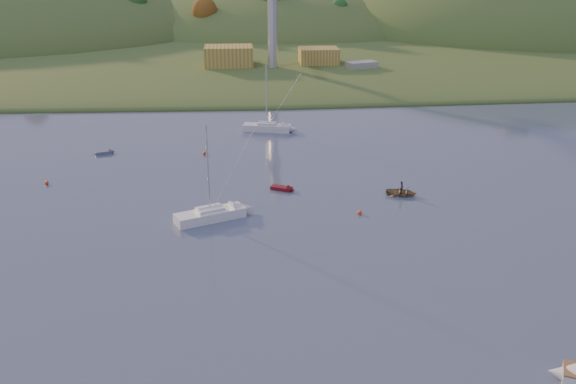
{
  "coord_description": "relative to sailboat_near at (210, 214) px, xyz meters",
  "views": [
    {
      "loc": [
        -6.66,
        -26.44,
        28.5
      ],
      "look_at": [
        -1.45,
        36.67,
        4.21
      ],
      "focal_mm": 40.0,
      "sensor_mm": 36.0,
      "label": 1
    }
  ],
  "objects": [
    {
      "name": "hill_right",
      "position": [
        104.9,
        155.29,
        -0.71
      ],
      "size": [
        150.0,
        130.0,
        60.0
      ],
      "primitive_type": "ellipsoid",
      "color": "#334B1E",
      "rests_on": "ground"
    },
    {
      "name": "canoe",
      "position": [
        23.11,
        5.65,
        -0.32
      ],
      "size": [
        4.41,
        3.72,
        0.78
      ],
      "primitive_type": "imported",
      "rotation": [
        0.0,
        0.0,
        1.26
      ],
      "color": "olive",
      "rests_on": "ground"
    },
    {
      "name": "grey_dinghy",
      "position": [
        -15.9,
        25.91,
        -0.49
      ],
      "size": [
        3.04,
        1.87,
        1.07
      ],
      "rotation": [
        0.0,
        0.0,
        0.3
      ],
      "color": "#505A69",
      "rests_on": "ground"
    },
    {
      "name": "shed_west",
      "position": [
        1.9,
        83.29,
        4.09
      ],
      "size": [
        11.0,
        8.0,
        4.8
      ],
      "primitive_type": "cube",
      "color": "olive",
      "rests_on": "wharf"
    },
    {
      "name": "work_vessel",
      "position": [
        32.03,
        78.29,
        0.74
      ],
      "size": [
        16.88,
        10.6,
        4.09
      ],
      "rotation": [
        0.0,
        0.0,
        0.34
      ],
      "color": "slate",
      "rests_on": "ground"
    },
    {
      "name": "dock_crane",
      "position": [
        11.9,
        78.68,
        16.46
      ],
      "size": [
        3.2,
        28.0,
        20.3
      ],
      "color": "#B7B7BC",
      "rests_on": "wharf"
    },
    {
      "name": "red_tender",
      "position": [
        9.15,
        8.43,
        -0.49
      ],
      "size": [
        3.27,
        2.37,
        1.06
      ],
      "rotation": [
        0.0,
        0.0,
        -0.47
      ],
      "color": "#5A0C11",
      "rests_on": "ground"
    },
    {
      "name": "shore_slope",
      "position": [
        9.9,
        125.29,
        -0.71
      ],
      "size": [
        640.0,
        150.0,
        7.0
      ],
      "primitive_type": "ellipsoid",
      "color": "#334B1E",
      "rests_on": "ground"
    },
    {
      "name": "sailboat_far",
      "position": [
        8.2,
        36.3,
        -0.0
      ],
      "size": [
        8.14,
        4.19,
        10.83
      ],
      "rotation": [
        0.0,
        0.0,
        -0.25
      ],
      "color": "silver",
      "rests_on": "ground"
    },
    {
      "name": "wharf",
      "position": [
        14.9,
        82.29,
        0.49
      ],
      "size": [
        42.0,
        16.0,
        2.4
      ],
      "primitive_type": "cube",
      "color": "slate",
      "rests_on": "ground"
    },
    {
      "name": "buoy_1",
      "position": [
        16.9,
        0.11,
        -0.46
      ],
      "size": [
        0.5,
        0.5,
        0.5
      ],
      "primitive_type": "sphere",
      "color": "#FF420D",
      "rests_on": "ground"
    },
    {
      "name": "hillside_trees",
      "position": [
        9.9,
        145.29,
        -0.71
      ],
      "size": [
        280.0,
        50.0,
        32.0
      ],
      "primitive_type": null,
      "color": "#1B4E1E",
      "rests_on": "ground"
    },
    {
      "name": "hill_center",
      "position": [
        19.9,
        170.29,
        -0.71
      ],
      "size": [
        140.0,
        120.0,
        36.0
      ],
      "primitive_type": "ellipsoid",
      "color": "#334B1E",
      "rests_on": "ground"
    },
    {
      "name": "shed_east",
      "position": [
        22.9,
        84.29,
        3.69
      ],
      "size": [
        9.0,
        7.0,
        4.0
      ],
      "primitive_type": "cube",
      "color": "olive",
      "rests_on": "wharf"
    },
    {
      "name": "far_shore",
      "position": [
        9.9,
        190.29,
        -0.71
      ],
      "size": [
        620.0,
        220.0,
        1.5
      ],
      "primitive_type": "cube",
      "color": "#334B1E",
      "rests_on": "ground"
    },
    {
      "name": "buoy_3",
      "position": [
        -1.6,
        24.17,
        -0.46
      ],
      "size": [
        0.5,
        0.5,
        0.5
      ],
      "primitive_type": "sphere",
      "color": "#FF420D",
      "rests_on": "ground"
    },
    {
      "name": "paddler",
      "position": [
        23.11,
        5.65,
        0.07
      ],
      "size": [
        0.53,
        0.66,
        1.56
      ],
      "primitive_type": "imported",
      "rotation": [
        0.0,
        0.0,
        1.26
      ],
      "color": "black",
      "rests_on": "ground"
    },
    {
      "name": "buoy_2",
      "position": [
        -21.24,
        13.12,
        -0.46
      ],
      "size": [
        0.5,
        0.5,
        0.5
      ],
      "primitive_type": "sphere",
      "color": "#FF420D",
      "rests_on": "ground"
    },
    {
      "name": "sailboat_near",
      "position": [
        0.0,
        0.0,
        0.0
      ],
      "size": [
        8.14,
        5.27,
        10.89
      ],
      "rotation": [
        0.0,
        0.0,
        0.41
      ],
      "color": "white",
      "rests_on": "ground"
    }
  ]
}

